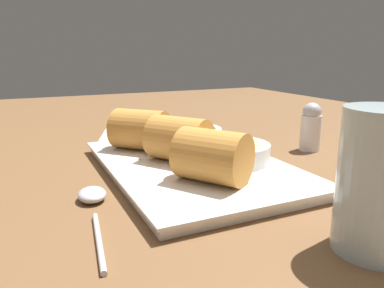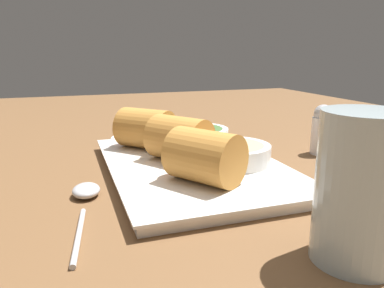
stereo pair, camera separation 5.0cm
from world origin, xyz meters
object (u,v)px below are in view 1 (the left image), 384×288
Objects in this scene: dipping_bowl_far at (189,135)px; drinking_glass at (381,182)px; dipping_bowl_near at (231,152)px; spoon at (93,200)px; serving_plate at (192,167)px; salt_shaker at (311,127)px; napkin at (132,134)px.

drinking_glass is (32.80, 1.09, 2.94)cm from dipping_bowl_far.
dipping_bowl_near is 0.60× the size of spoon.
dipping_bowl_far is 32.95cm from drinking_glass.
dipping_bowl_near reaches higher than spoon.
salt_shaker is (-2.12, 21.71, 3.05)cm from serving_plate.
salt_shaker reaches higher than serving_plate.
serving_plate is 4.20× the size of salt_shaker.
spoon is 2.17× the size of salt_shaker.
napkin is 48.98cm from drinking_glass.
spoon is at bearing -23.41° from napkin.
serving_plate is 9.86cm from dipping_bowl_far.
dipping_bowl_far reaches higher than serving_plate.
serving_plate is at bearing 2.13° from napkin.
spoon is at bearing -68.68° from serving_plate.
napkin is (-24.43, -0.91, -0.46)cm from serving_plate.
serving_plate is at bearing -22.70° from dipping_bowl_far.
napkin is at bearing -134.61° from salt_shaker.
napkin is at bearing -163.41° from dipping_bowl_far.
drinking_glass is at bearing 1.90° from dipping_bowl_far.
drinking_glass is 1.50× the size of salt_shaker.
drinking_glass reaches higher than serving_plate.
dipping_bowl_near is at bearing 4.55° from dipping_bowl_far.
napkin is at bearing -173.25° from drinking_glass.
serving_plate is 24.89cm from drinking_glass.
salt_shaker is at bearing 104.16° from dipping_bowl_near.
dipping_bowl_near is 1.30× the size of salt_shaker.
napkin is (-15.54, -4.63, -2.50)cm from dipping_bowl_far.
spoon is 1.08× the size of napkin.
serving_plate is at bearing 111.32° from spoon.
serving_plate is at bearing -84.42° from salt_shaker.
drinking_glass is (21.71, 0.21, 2.94)cm from dipping_bowl_near.
spoon is (14.29, -17.55, -2.19)cm from dipping_bowl_far.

